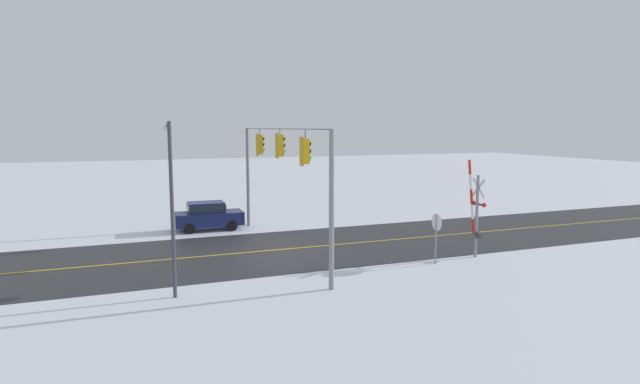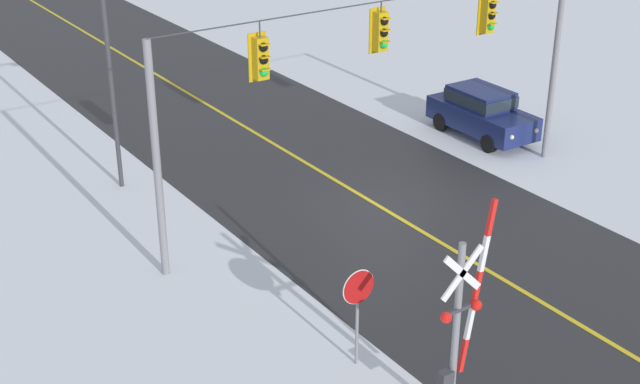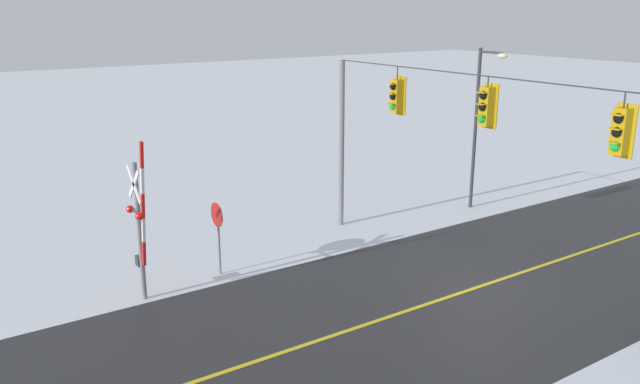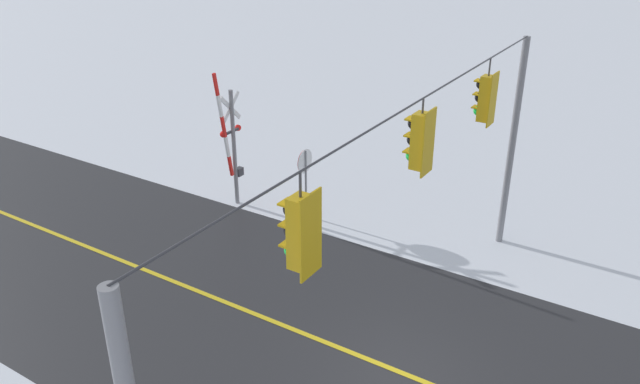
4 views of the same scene
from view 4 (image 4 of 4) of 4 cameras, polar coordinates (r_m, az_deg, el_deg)
ground_plane at (r=14.36m, az=7.39°, el=-16.13°), size 160.00×160.00×0.00m
signal_span at (r=12.07m, az=8.55°, el=-0.54°), size 14.20×0.47×6.22m
stop_sign at (r=19.86m, az=-1.38°, el=2.21°), size 0.80×0.09×2.35m
railroad_crossing at (r=20.74m, az=-8.09°, el=4.66°), size 1.27×0.31×4.70m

